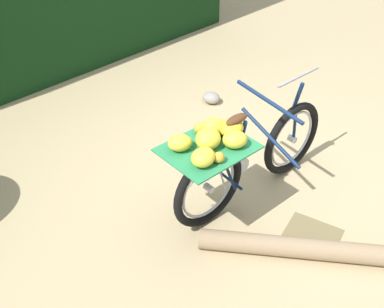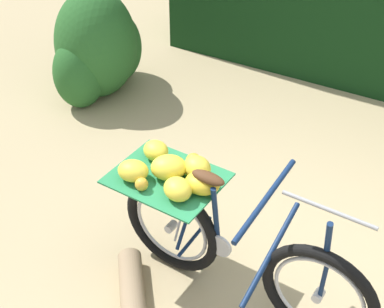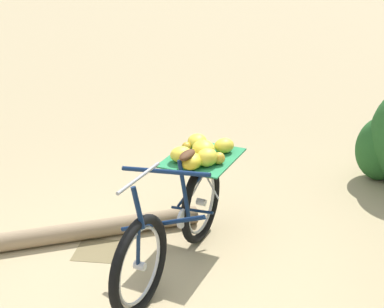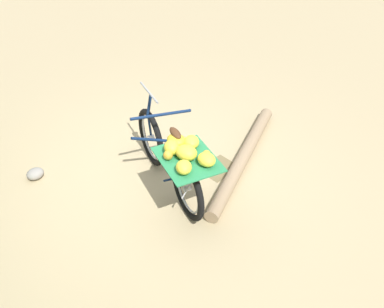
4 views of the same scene
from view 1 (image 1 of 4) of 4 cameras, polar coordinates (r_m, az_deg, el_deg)
The scene contains 5 objects.
ground_plane at distance 4.78m, azimuth 5.11°, elevation -1.39°, with size 60.00×60.00×0.00m, color tan.
bicycle at distance 4.07m, azimuth 5.89°, elevation -0.11°, with size 0.94×1.78×1.03m.
fallen_log at distance 4.02m, azimuth 17.54°, elevation -10.92°, with size 0.16×0.16×2.29m, color #937A5B.
path_stone at distance 5.72m, azimuth 2.28°, elevation 6.60°, with size 0.21×0.18×0.13m, color gray.
leaf_litter_patch at distance 4.20m, azimuth 13.96°, elevation -9.10°, with size 0.44×0.36×0.01m, color olive.
Camera 1 is at (1.53, -3.43, 2.96)m, focal length 45.47 mm.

